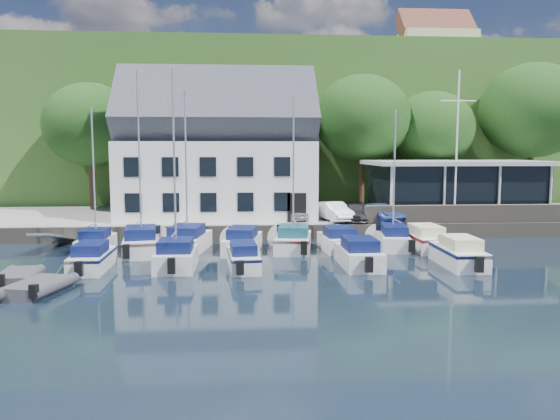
# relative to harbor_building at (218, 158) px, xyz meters

# --- Properties ---
(ground) EXTENTS (180.00, 180.00, 0.00)m
(ground) POSITION_rel_harbor_building_xyz_m (7.00, -16.50, -5.35)
(ground) COLOR black
(ground) RESTS_ON ground
(quay) EXTENTS (60.00, 13.00, 1.00)m
(quay) POSITION_rel_harbor_building_xyz_m (7.00, 1.00, -4.85)
(quay) COLOR #9A9A95
(quay) RESTS_ON ground
(quay_face) EXTENTS (60.00, 0.30, 1.00)m
(quay_face) POSITION_rel_harbor_building_xyz_m (7.00, -5.50, -4.85)
(quay_face) COLOR #60584D
(quay_face) RESTS_ON ground
(hillside) EXTENTS (160.00, 75.00, 16.00)m
(hillside) POSITION_rel_harbor_building_xyz_m (7.00, 45.50, 2.65)
(hillside) COLOR #2F521E
(hillside) RESTS_ON ground
(field_patch) EXTENTS (50.00, 30.00, 0.30)m
(field_patch) POSITION_rel_harbor_building_xyz_m (15.00, 53.50, 10.80)
(field_patch) COLOR #586331
(field_patch) RESTS_ON hillside
(farmhouse) EXTENTS (10.40, 7.00, 8.20)m
(farmhouse) POSITION_rel_harbor_building_xyz_m (29.00, 35.50, 14.75)
(farmhouse) COLOR beige
(farmhouse) RESTS_ON hillside
(harbor_building) EXTENTS (14.40, 8.20, 8.70)m
(harbor_building) POSITION_rel_harbor_building_xyz_m (0.00, 0.00, 0.00)
(harbor_building) COLOR white
(harbor_building) RESTS_ON quay
(club_pavilion) EXTENTS (13.20, 7.20, 4.10)m
(club_pavilion) POSITION_rel_harbor_building_xyz_m (18.00, -0.50, -2.30)
(club_pavilion) COLOR black
(club_pavilion) RESTS_ON quay
(seawall) EXTENTS (18.00, 0.50, 1.20)m
(seawall) POSITION_rel_harbor_building_xyz_m (19.00, -5.10, -3.75)
(seawall) COLOR #60584D
(seawall) RESTS_ON quay
(gangway) EXTENTS (1.20, 6.00, 1.40)m
(gangway) POSITION_rel_harbor_building_xyz_m (-9.50, -7.50, -5.35)
(gangway) COLOR silver
(gangway) RESTS_ON ground
(car_silver) EXTENTS (2.15, 3.52, 1.12)m
(car_silver) POSITION_rel_harbor_building_xyz_m (5.38, -2.81, -3.79)
(car_silver) COLOR #B8B9BD
(car_silver) RESTS_ON quay
(car_white) EXTENTS (2.30, 4.22, 1.32)m
(car_white) POSITION_rel_harbor_building_xyz_m (8.17, -3.61, -3.69)
(car_white) COLOR silver
(car_white) RESTS_ON quay
(car_dgrey) EXTENTS (2.21, 4.15, 1.14)m
(car_dgrey) POSITION_rel_harbor_building_xyz_m (9.67, -3.68, -3.78)
(car_dgrey) COLOR #28282C
(car_dgrey) RESTS_ON quay
(car_blue) EXTENTS (2.62, 4.12, 1.31)m
(car_blue) POSITION_rel_harbor_building_xyz_m (11.37, -3.94, -3.69)
(car_blue) COLOR #2E428E
(car_blue) RESTS_ON quay
(flagpole) EXTENTS (2.48, 0.20, 10.34)m
(flagpole) POSITION_rel_harbor_building_xyz_m (16.62, -4.01, 0.82)
(flagpole) COLOR white
(flagpole) RESTS_ON quay
(tree_0) EXTENTS (7.61, 7.61, 10.40)m
(tree_0) POSITION_rel_harbor_building_xyz_m (-10.61, 5.37, 0.85)
(tree_0) COLOR black
(tree_0) RESTS_ON quay
(tree_1) EXTENTS (8.67, 8.67, 11.85)m
(tree_1) POSITION_rel_harbor_building_xyz_m (-4.72, 5.13, 1.58)
(tree_1) COLOR black
(tree_1) RESTS_ON quay
(tree_2) EXTENTS (7.46, 7.46, 10.19)m
(tree_2) POSITION_rel_harbor_building_xyz_m (4.64, 5.33, 0.75)
(tree_2) COLOR black
(tree_2) RESTS_ON quay
(tree_3) EXTENTS (8.27, 8.27, 11.31)m
(tree_3) POSITION_rel_harbor_building_xyz_m (12.14, 5.58, 1.30)
(tree_3) COLOR black
(tree_3) RESTS_ON quay
(tree_4) EXTENTS (7.31, 7.31, 9.99)m
(tree_4) POSITION_rel_harbor_building_xyz_m (18.43, 5.91, 0.64)
(tree_4) COLOR black
(tree_4) RESTS_ON quay
(tree_5) EXTENTS (9.04, 9.04, 12.35)m
(tree_5) POSITION_rel_harbor_building_xyz_m (26.90, 4.93, 1.83)
(tree_5) COLOR black
(tree_5) RESTS_ON quay
(boat_r1_0) EXTENTS (1.87, 5.13, 8.21)m
(boat_r1_0) POSITION_rel_harbor_building_xyz_m (-6.82, -8.62, -1.24)
(boat_r1_0) COLOR silver
(boat_r1_0) RESTS_ON ground
(boat_r1_1) EXTENTS (3.12, 6.86, 9.61)m
(boat_r1_1) POSITION_rel_harbor_building_xyz_m (-4.04, -9.50, -0.54)
(boat_r1_1) COLOR silver
(boat_r1_1) RESTS_ON ground
(boat_r1_2) EXTENTS (3.25, 6.81, 9.44)m
(boat_r1_2) POSITION_rel_harbor_building_xyz_m (-1.49, -8.89, -0.63)
(boat_r1_2) COLOR silver
(boat_r1_2) RESTS_ON ground
(boat_r1_3) EXTENTS (2.99, 6.49, 1.47)m
(boat_r1_3) POSITION_rel_harbor_building_xyz_m (1.75, -9.35, -4.62)
(boat_r1_3) COLOR silver
(boat_r1_3) RESTS_ON ground
(boat_r1_4) EXTENTS (3.12, 6.34, 9.29)m
(boat_r1_4) POSITION_rel_harbor_building_xyz_m (4.74, -9.24, -0.70)
(boat_r1_4) COLOR silver
(boat_r1_4) RESTS_ON ground
(boat_r1_5) EXTENTS (2.41, 5.32, 1.43)m
(boat_r1_5) POSITION_rel_harbor_building_xyz_m (7.44, -9.35, -4.63)
(boat_r1_5) COLOR silver
(boat_r1_5) RESTS_ON ground
(boat_r1_6) EXTENTS (2.78, 6.75, 8.75)m
(boat_r1_6) POSITION_rel_harbor_building_xyz_m (10.89, -8.73, -0.98)
(boat_r1_6) COLOR silver
(boat_r1_6) RESTS_ON ground
(boat_r1_7) EXTENTS (2.13, 6.20, 1.50)m
(boat_r1_7) POSITION_rel_harbor_building_xyz_m (12.62, -9.44, -4.60)
(boat_r1_7) COLOR silver
(boat_r1_7) RESTS_ON ground
(boat_r2_0) EXTENTS (1.81, 5.72, 1.39)m
(boat_r2_0) POSITION_rel_harbor_building_xyz_m (-5.75, -13.61, -4.65)
(boat_r2_0) COLOR silver
(boat_r2_0) RESTS_ON ground
(boat_r2_1) EXTENTS (2.13, 5.19, 9.27)m
(boat_r2_1) POSITION_rel_harbor_building_xyz_m (-1.59, -13.72, -0.71)
(boat_r2_1) COLOR silver
(boat_r2_1) RESTS_ON ground
(boat_r2_2) EXTENTS (2.01, 5.80, 1.35)m
(boat_r2_2) POSITION_rel_harbor_building_xyz_m (1.76, -13.89, -4.67)
(boat_r2_2) COLOR silver
(boat_r2_2) RESTS_ON ground
(boat_r2_3) EXTENTS (2.04, 5.99, 1.50)m
(boat_r2_3) POSITION_rel_harbor_building_xyz_m (7.67, -13.80, -4.60)
(boat_r2_3) COLOR silver
(boat_r2_3) RESTS_ON ground
(boat_r2_4) EXTENTS (2.02, 6.14, 1.57)m
(boat_r2_4) POSITION_rel_harbor_building_xyz_m (12.77, -14.19, -4.57)
(boat_r2_4) COLOR silver
(boat_r2_4) RESTS_ON ground
(dinghy_0) EXTENTS (2.13, 3.21, 0.71)m
(dinghy_0) POSITION_rel_harbor_building_xyz_m (-8.37, -16.13, -5.00)
(dinghy_0) COLOR #3A3A3F
(dinghy_0) RESTS_ON ground
(dinghy_1) EXTENTS (2.68, 3.60, 0.75)m
(dinghy_1) POSITION_rel_harbor_building_xyz_m (-6.78, -18.15, -4.98)
(dinghy_1) COLOR #3A3A3F
(dinghy_1) RESTS_ON ground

